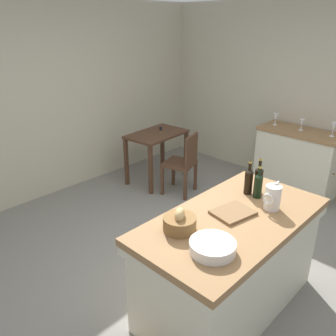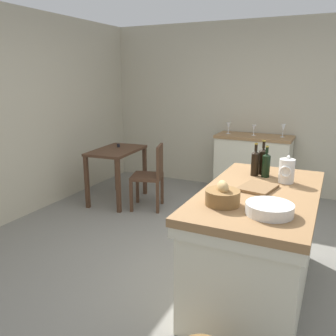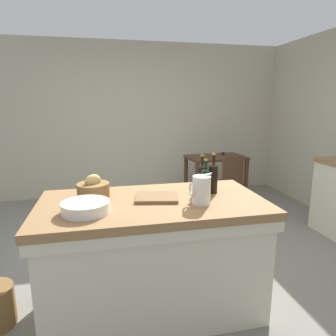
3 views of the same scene
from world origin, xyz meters
name	(u,v)px [view 1 (image 1 of 3)]	position (x,y,z in m)	size (l,w,h in m)	color
ground_plane	(197,263)	(0.00, 0.00, 0.00)	(6.76, 6.76, 0.00)	slate
wall_back	(54,101)	(0.00, 2.60, 1.30)	(5.32, 0.12, 2.60)	#B2AA93
wall_right	(320,100)	(2.60, 0.00, 1.30)	(0.12, 5.20, 2.60)	#B2AA93
island_table	(230,259)	(-0.25, -0.54, 0.48)	(1.67, 0.87, 0.90)	olive
side_cabinet	(297,162)	(2.26, 0.05, 0.46)	(0.52, 1.13, 0.92)	olive
writing_desk	(157,141)	(1.15, 1.76, 0.64)	(0.94, 0.63, 0.82)	#472D1E
wooden_chair	(183,162)	(1.08, 1.17, 0.48)	(0.50, 0.50, 0.89)	#472D1E
pitcher	(273,197)	(0.07, -0.69, 1.00)	(0.17, 0.13, 0.25)	silver
wash_bowl	(213,247)	(-0.73, -0.69, 0.93)	(0.31, 0.31, 0.08)	silver
bread_basket	(180,222)	(-0.68, -0.36, 0.96)	(0.25, 0.25, 0.18)	brown
cutting_board	(233,212)	(-0.22, -0.51, 0.91)	(0.31, 0.25, 0.02)	brown
wine_bottle_dark	(258,179)	(0.25, -0.45, 1.03)	(0.07, 0.07, 0.32)	black
wine_bottle_amber	(249,181)	(0.17, -0.40, 1.02)	(0.07, 0.07, 0.30)	black
wine_bottle_green	(258,185)	(0.17, -0.50, 1.01)	(0.07, 0.07, 0.29)	black
wine_glass_far_left	(334,127)	(2.29, -0.34, 1.05)	(0.07, 0.07, 0.19)	white
wine_glass_left	(302,123)	(2.27, 0.07, 1.03)	(0.07, 0.07, 0.15)	white
wine_glass_middle	(276,117)	(2.26, 0.46, 1.04)	(0.07, 0.07, 0.17)	white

